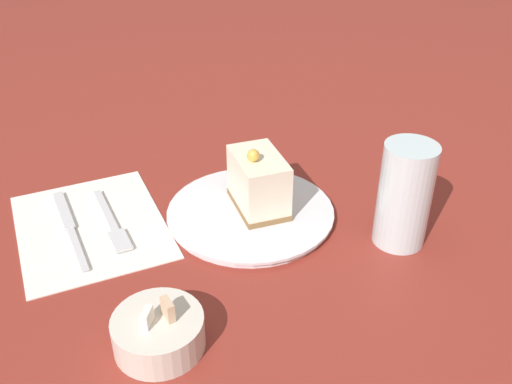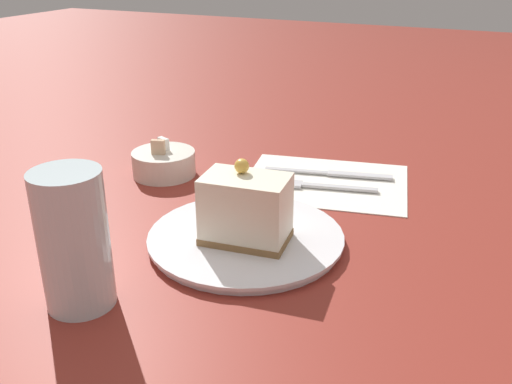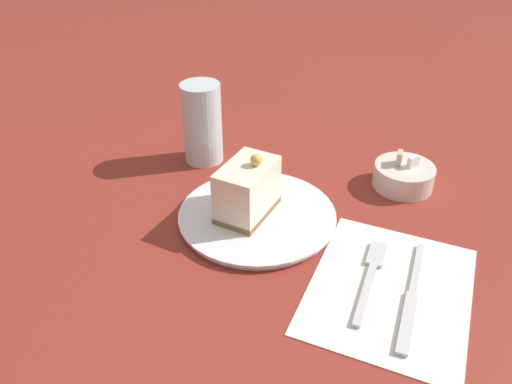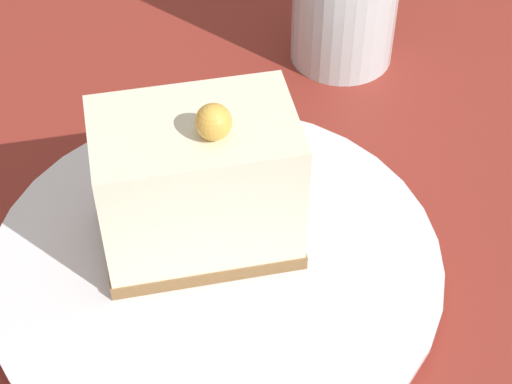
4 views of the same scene
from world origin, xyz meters
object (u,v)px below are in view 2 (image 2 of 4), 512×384
(sugar_bowl, at_px, (164,163))
(knife, at_px, (340,174))
(cake_slice, at_px, (249,210))
(plate, at_px, (246,238))
(drinking_glass, at_px, (74,240))
(fork, at_px, (313,185))

(sugar_bowl, bearing_deg, knife, -67.42)
(cake_slice, bearing_deg, plate, 32.94)
(knife, xyz_separation_m, drinking_glass, (-0.42, 0.14, 0.06))
(cake_slice, xyz_separation_m, fork, (0.20, -0.01, -0.05))
(cake_slice, distance_m, drinking_glass, 0.20)
(plate, bearing_deg, fork, -5.69)
(cake_slice, bearing_deg, sugar_bowl, 47.96)
(sugar_bowl, relative_size, drinking_glass, 0.69)
(cake_slice, relative_size, drinking_glass, 0.74)
(drinking_glass, bearing_deg, plate, -28.21)
(fork, bearing_deg, knife, -33.12)
(fork, bearing_deg, sugar_bowl, 88.04)
(cake_slice, height_order, knife, cake_slice)
(drinking_glass, bearing_deg, fork, -17.32)
(sugar_bowl, bearing_deg, drinking_glass, -160.78)
(plate, relative_size, drinking_glass, 1.66)
(plate, bearing_deg, knife, -9.34)
(knife, bearing_deg, fork, 146.88)
(fork, xyz_separation_m, knife, (0.06, -0.02, -0.00))
(knife, distance_m, sugar_bowl, 0.27)
(knife, bearing_deg, cake_slice, 160.53)
(plate, distance_m, cake_slice, 0.05)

